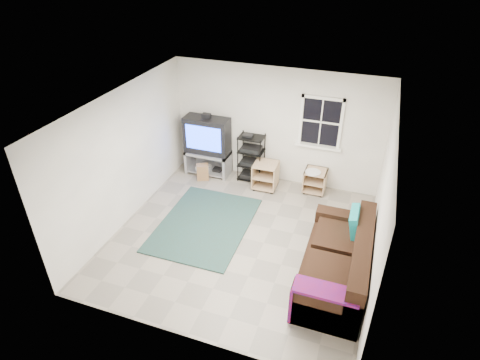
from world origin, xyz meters
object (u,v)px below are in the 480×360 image
at_px(side_table_left, 266,174).
at_px(side_table_right, 315,179).
at_px(tv_unit, 208,141).
at_px(av_rack, 251,160).
at_px(sofa, 338,264).

bearing_deg(side_table_left, side_table_right, 10.33).
bearing_deg(tv_unit, av_rack, 3.01).
relative_size(tv_unit, av_rack, 1.35).
height_order(side_table_left, side_table_right, side_table_left).
xyz_separation_m(side_table_right, sofa, (0.83, -2.57, 0.06)).
bearing_deg(side_table_right, tv_unit, -178.93).
bearing_deg(tv_unit, side_table_right, 1.07).
height_order(av_rack, sofa, av_rack).
bearing_deg(side_table_left, av_rack, 154.15).
distance_m(av_rack, sofa, 3.46).
height_order(tv_unit, sofa, tv_unit).
bearing_deg(side_table_left, tv_unit, 174.23).
xyz_separation_m(av_rack, sofa, (2.31, -2.58, -0.12)).
bearing_deg(tv_unit, sofa, -37.10).
xyz_separation_m(tv_unit, side_table_right, (2.51, 0.05, -0.52)).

